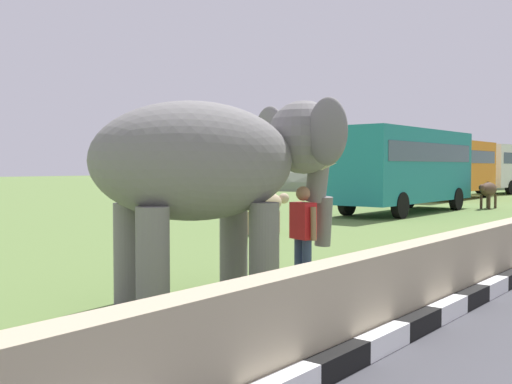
{
  "coord_description": "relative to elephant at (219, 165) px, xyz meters",
  "views": [
    {
      "loc": [
        -4.73,
        1.14,
        1.97
      ],
      "look_at": [
        2.0,
        6.59,
        1.6
      ],
      "focal_mm": 42.29,
      "sensor_mm": 36.0,
      "label": 1
    }
  ],
  "objects": [
    {
      "name": "striped_curb",
      "position": [
        -2.09,
        -3.01,
        -1.87
      ],
      "size": [
        16.2,
        0.2,
        0.24
      ],
      "color": "white",
      "rests_on": "ground_plane"
    },
    {
      "name": "barrier_parapet",
      "position": [
        0.26,
        -2.71,
        -1.49
      ],
      "size": [
        28.0,
        0.36,
        1.0
      ],
      "primitive_type": "cube",
      "color": "tan",
      "rests_on": "ground_plane"
    },
    {
      "name": "elephant",
      "position": [
        0.0,
        0.0,
        0.0
      ],
      "size": [
        4.07,
        3.06,
        3.01
      ],
      "color": "slate",
      "rests_on": "ground_plane"
    },
    {
      "name": "person_handler",
      "position": [
        1.38,
        -0.53,
        -1.06
      ],
      "size": [
        0.35,
        0.64,
        1.66
      ],
      "color": "navy",
      "rests_on": "ground_plane"
    },
    {
      "name": "bus_teal",
      "position": [
        17.42,
        5.25,
        0.1
      ],
      "size": [
        8.9,
        2.61,
        3.5
      ],
      "color": "teal",
      "rests_on": "ground_plane"
    },
    {
      "name": "bus_orange",
      "position": [
        29.29,
        7.76,
        0.1
      ],
      "size": [
        9.01,
        2.68,
        3.5
      ],
      "color": "orange",
      "rests_on": "ground_plane"
    },
    {
      "name": "cow_near",
      "position": [
        7.38,
        4.96,
        -1.11
      ],
      "size": [
        1.9,
        0.7,
        1.23
      ],
      "color": "tan",
      "rests_on": "ground_plane"
    },
    {
      "name": "cow_mid",
      "position": [
        22.08,
        3.27,
        -1.11
      ],
      "size": [
        1.88,
        0.6,
        1.23
      ],
      "color": "#473323",
      "rests_on": "ground_plane"
    },
    {
      "name": "hill_east",
      "position": [
        53.26,
        25.76,
        -1.99
      ],
      "size": [
        44.2,
        35.36,
        10.67
      ],
      "color": "slate",
      "rests_on": "ground_plane"
    }
  ]
}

